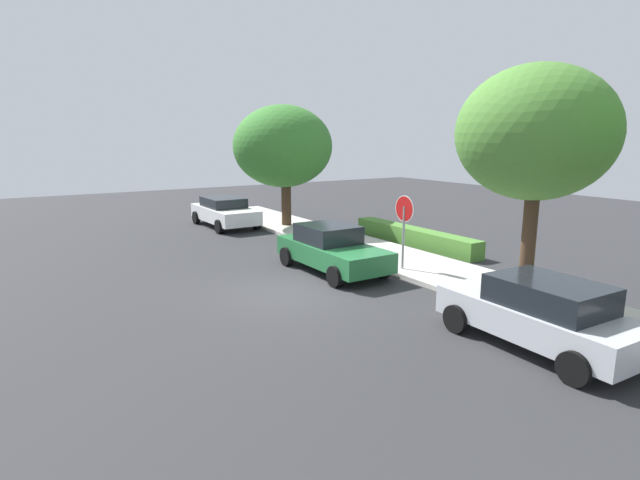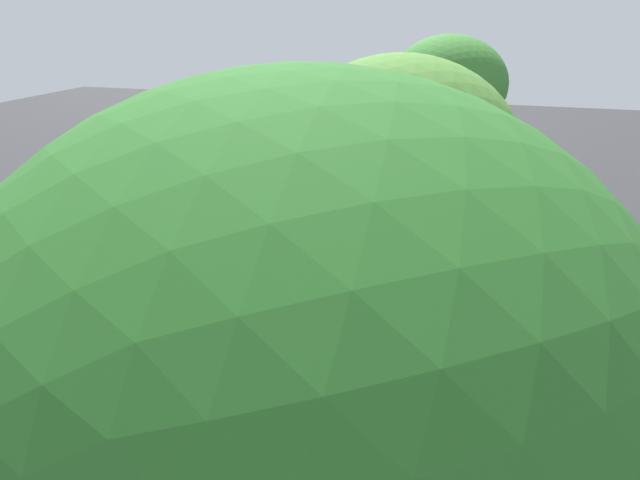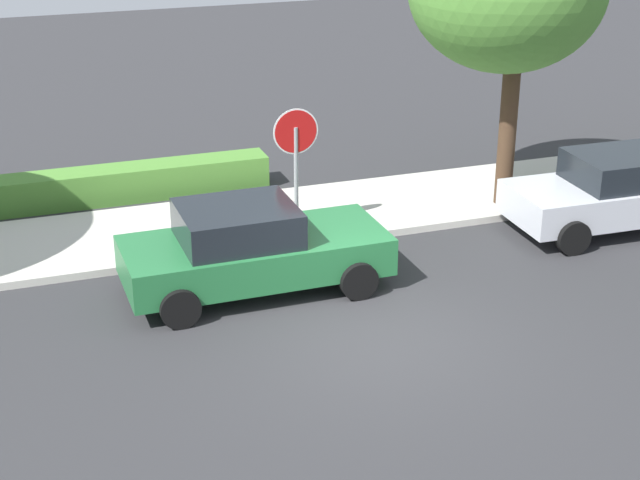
{
  "view_description": "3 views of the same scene",
  "coord_description": "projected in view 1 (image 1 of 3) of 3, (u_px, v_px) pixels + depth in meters",
  "views": [
    {
      "loc": [
        11.93,
        -6.44,
        4.32
      ],
      "look_at": [
        -0.83,
        1.49,
        1.21
      ],
      "focal_mm": 28.0,
      "sensor_mm": 36.0,
      "label": 1
    },
    {
      "loc": [
        11.91,
        5.19,
        6.54
      ],
      "look_at": [
        -0.23,
        1.85,
        0.77
      ],
      "focal_mm": 28.0,
      "sensor_mm": 36.0,
      "label": 2
    },
    {
      "loc": [
        -5.12,
        -12.07,
        7.14
      ],
      "look_at": [
        -0.24,
        1.85,
        0.9
      ],
      "focal_mm": 55.0,
      "sensor_mm": 36.0,
      "label": 3
    }
  ],
  "objects": [
    {
      "name": "ground_plane",
      "position": [
        291.0,
        292.0,
        14.13
      ],
      "size": [
        60.0,
        60.0,
        0.0
      ],
      "primitive_type": "plane",
      "color": "#2D2D30"
    },
    {
      "name": "sidewalk_curb",
      "position": [
        422.0,
        266.0,
        16.7
      ],
      "size": [
        32.0,
        2.87,
        0.14
      ],
      "primitive_type": "cube",
      "color": "beige",
      "rests_on": "ground_plane"
    },
    {
      "name": "stop_sign",
      "position": [
        404.0,
        220.0,
        15.82
      ],
      "size": [
        0.85,
        0.08,
        2.52
      ],
      "color": "gray",
      "rests_on": "ground_plane"
    },
    {
      "name": "parked_car_green",
      "position": [
        332.0,
        249.0,
        16.22
      ],
      "size": [
        4.36,
        2.05,
        1.51
      ],
      "color": "#236B38",
      "rests_on": "ground_plane"
    },
    {
      "name": "parked_car_silver",
      "position": [
        541.0,
        313.0,
        10.27
      ],
      "size": [
        4.21,
        2.04,
        1.49
      ],
      "color": "silver",
      "rests_on": "ground_plane"
    },
    {
      "name": "parked_car_white",
      "position": [
        225.0,
        212.0,
        24.34
      ],
      "size": [
        4.56,
        2.14,
        1.42
      ],
      "color": "white",
      "rests_on": "ground_plane"
    },
    {
      "name": "street_tree_near_corner",
      "position": [
        535.0,
        134.0,
        11.88
      ],
      "size": [
        3.74,
        3.74,
        6.02
      ],
      "color": "#422D1E",
      "rests_on": "ground_plane"
    },
    {
      "name": "street_tree_far",
      "position": [
        283.0,
        147.0,
        23.3
      ],
      "size": [
        4.64,
        4.64,
        5.79
      ],
      "color": "#422D1E",
      "rests_on": "ground_plane"
    },
    {
      "name": "front_yard_hedge",
      "position": [
        414.0,
        237.0,
        20.25
      ],
      "size": [
        6.6,
        0.76,
        0.69
      ],
      "color": "#4C8433",
      "rests_on": "ground_plane"
    }
  ]
}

